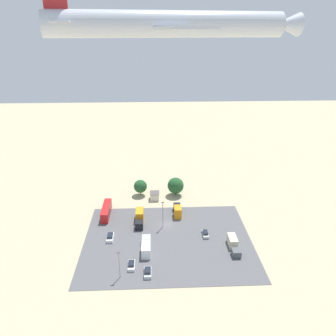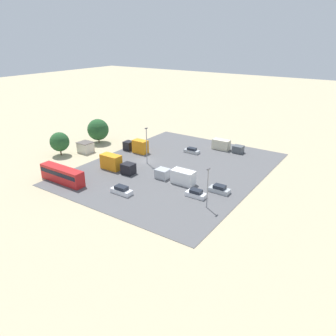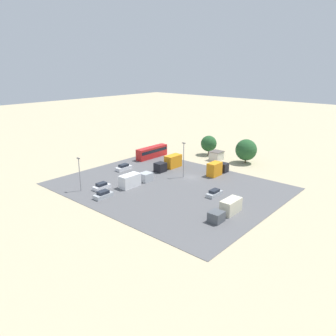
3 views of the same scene
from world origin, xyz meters
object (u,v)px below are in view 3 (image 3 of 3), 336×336
(shed_building, at_px, (216,156))
(parked_car_0, at_px, (124,167))
(parked_car_2, at_px, (102,186))
(parked_truck_0, at_px, (170,163))
(parked_truck_2, at_px, (227,209))
(parked_car_3, at_px, (214,193))
(parked_truck_1, at_px, (135,180))
(parked_car_1, at_px, (103,195))
(bus, at_px, (152,152))
(parked_truck_3, at_px, (217,169))

(shed_building, height_order, parked_car_0, shed_building)
(parked_car_2, bearing_deg, parked_truck_0, -93.57)
(parked_truck_0, height_order, parked_truck_2, parked_truck_0)
(parked_car_3, distance_m, parked_truck_1, 19.54)
(parked_car_0, height_order, parked_truck_0, parked_truck_0)
(parked_car_0, xyz_separation_m, parked_truck_0, (-8.63, -9.38, 0.93))
(parked_car_0, distance_m, parked_car_1, 19.93)
(parked_truck_2, bearing_deg, bus, -27.20)
(parked_car_1, bearing_deg, parked_car_3, 43.63)
(shed_building, distance_m, parked_car_2, 38.98)
(parked_truck_3, bearing_deg, parked_car_0, -147.90)
(parked_car_1, xyz_separation_m, parked_truck_1, (0.58, -9.89, 0.73))
(parked_car_0, bearing_deg, parked_car_3, 1.30)
(parked_truck_0, height_order, parked_truck_1, parked_truck_0)
(parked_car_3, relative_size, parked_truck_0, 0.46)
(shed_building, bearing_deg, parked_truck_3, 123.71)
(bus, xyz_separation_m, parked_truck_1, (-14.06, 20.62, -0.44))
(parked_truck_0, bearing_deg, parked_car_0, 47.39)
(parked_truck_2, relative_size, parked_truck_3, 1.20)
(parked_truck_2, bearing_deg, parked_car_3, -42.51)
(parked_truck_0, distance_m, parked_truck_2, 31.91)
(parked_car_1, height_order, parked_truck_1, parked_truck_1)
(parked_truck_3, bearing_deg, parked_truck_1, -117.92)
(parked_car_0, xyz_separation_m, parked_truck_1, (-11.07, 6.29, 0.71))
(shed_building, height_order, parked_truck_0, parked_truck_0)
(bus, xyz_separation_m, parked_truck_2, (-39.57, 20.34, -0.55))
(parked_truck_0, height_order, parked_truck_3, parked_truck_3)
(shed_building, relative_size, parked_truck_3, 0.52)
(parked_truck_0, distance_m, parked_truck_1, 15.86)
(parked_car_0, distance_m, parked_truck_1, 12.75)
(parked_truck_2, bearing_deg, shed_building, -53.85)
(parked_car_0, bearing_deg, parked_truck_2, -9.31)
(parked_truck_1, bearing_deg, parked_truck_3, 62.08)
(parked_car_1, xyz_separation_m, parked_truck_0, (3.02, -25.56, 0.96))
(parked_car_2, bearing_deg, parked_truck_2, -166.26)
(parked_car_2, xyz_separation_m, parked_car_3, (-22.09, -13.84, -0.03))
(parked_car_1, bearing_deg, bus, 115.62)
(parked_car_2, bearing_deg, parked_truck_1, -119.18)
(parked_car_3, distance_m, parked_truck_0, 22.47)
(parked_car_3, bearing_deg, parked_truck_1, -159.15)
(parked_car_2, height_order, parked_truck_3, parked_truck_3)
(parked_car_3, height_order, parked_truck_1, parked_truck_1)
(parked_car_0, distance_m, parked_truck_2, 37.08)
(parked_truck_1, xyz_separation_m, parked_truck_2, (-25.51, -0.29, -0.10))
(parked_car_0, xyz_separation_m, parked_car_3, (-29.31, -0.66, -0.08))
(parked_car_1, xyz_separation_m, parked_car_2, (4.43, -3.00, -0.02))
(parked_car_0, relative_size, parked_car_3, 1.08)
(parked_car_1, bearing_deg, parked_truck_3, 71.53)
(parked_car_0, distance_m, parked_car_2, 15.03)
(parked_car_3, bearing_deg, parked_car_2, -147.93)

